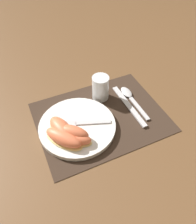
{
  "coord_description": "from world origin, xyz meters",
  "views": [
    {
      "loc": [
        -0.22,
        -0.45,
        0.57
      ],
      "look_at": [
        -0.01,
        0.01,
        0.02
      ],
      "focal_mm": 35.0,
      "sensor_mm": 36.0,
      "label": 1
    }
  ],
  "objects_px": {
    "spoon": "(130,96)",
    "fork": "(78,123)",
    "citrus_wedge_0": "(62,130)",
    "juice_glass": "(100,89)",
    "citrus_wedge_1": "(64,138)",
    "citrus_wedge_3": "(75,139)",
    "citrus_wedge_2": "(73,133)",
    "knife": "(130,107)",
    "plate": "(77,126)"
  },
  "relations": [
    {
      "from": "juice_glass",
      "to": "citrus_wedge_1",
      "type": "xyz_separation_m",
      "value": [
        -0.19,
        -0.15,
        -0.01
      ]
    },
    {
      "from": "spoon",
      "to": "citrus_wedge_0",
      "type": "distance_m",
      "value": 0.29
    },
    {
      "from": "juice_glass",
      "to": "fork",
      "type": "bearing_deg",
      "value": -141.66
    },
    {
      "from": "juice_glass",
      "to": "citrus_wedge_0",
      "type": "bearing_deg",
      "value": -147.8
    },
    {
      "from": "citrus_wedge_2",
      "to": "citrus_wedge_3",
      "type": "distance_m",
      "value": 0.02
    },
    {
      "from": "juice_glass",
      "to": "citrus_wedge_2",
      "type": "distance_m",
      "value": 0.22
    },
    {
      "from": "fork",
      "to": "citrus_wedge_1",
      "type": "distance_m",
      "value": 0.08
    },
    {
      "from": "spoon",
      "to": "citrus_wedge_3",
      "type": "bearing_deg",
      "value": -155.65
    },
    {
      "from": "citrus_wedge_1",
      "to": "citrus_wedge_0",
      "type": "bearing_deg",
      "value": 80.7
    },
    {
      "from": "juice_glass",
      "to": "citrus_wedge_0",
      "type": "height_order",
      "value": "juice_glass"
    },
    {
      "from": "spoon",
      "to": "fork",
      "type": "bearing_deg",
      "value": -166.52
    },
    {
      "from": "juice_glass",
      "to": "citrus_wedge_3",
      "type": "distance_m",
      "value": 0.23
    },
    {
      "from": "citrus_wedge_3",
      "to": "fork",
      "type": "bearing_deg",
      "value": 62.24
    },
    {
      "from": "juice_glass",
      "to": "fork",
      "type": "height_order",
      "value": "juice_glass"
    },
    {
      "from": "citrus_wedge_2",
      "to": "citrus_wedge_1",
      "type": "bearing_deg",
      "value": -172.37
    },
    {
      "from": "fork",
      "to": "citrus_wedge_2",
      "type": "bearing_deg",
      "value": -127.01
    },
    {
      "from": "fork",
      "to": "citrus_wedge_0",
      "type": "height_order",
      "value": "citrus_wedge_0"
    },
    {
      "from": "citrus_wedge_0",
      "to": "citrus_wedge_1",
      "type": "distance_m",
      "value": 0.03
    },
    {
      "from": "juice_glass",
      "to": "citrus_wedge_2",
      "type": "xyz_separation_m",
      "value": [
        -0.16,
        -0.14,
        -0.0
      ]
    },
    {
      "from": "knife",
      "to": "citrus_wedge_2",
      "type": "bearing_deg",
      "value": -167.24
    },
    {
      "from": "spoon",
      "to": "citrus_wedge_3",
      "type": "height_order",
      "value": "citrus_wedge_3"
    },
    {
      "from": "citrus_wedge_0",
      "to": "citrus_wedge_3",
      "type": "distance_m",
      "value": 0.05
    },
    {
      "from": "juice_glass",
      "to": "spoon",
      "type": "distance_m",
      "value": 0.12
    },
    {
      "from": "citrus_wedge_1",
      "to": "citrus_wedge_2",
      "type": "relative_size",
      "value": 1.18
    },
    {
      "from": "juice_glass",
      "to": "citrus_wedge_3",
      "type": "bearing_deg",
      "value": -134.4
    },
    {
      "from": "spoon",
      "to": "citrus_wedge_1",
      "type": "bearing_deg",
      "value": -160.55
    },
    {
      "from": "spoon",
      "to": "citrus_wedge_1",
      "type": "xyz_separation_m",
      "value": [
        -0.29,
        -0.1,
        0.03
      ]
    },
    {
      "from": "citrus_wedge_2",
      "to": "plate",
      "type": "bearing_deg",
      "value": 55.27
    },
    {
      "from": "citrus_wedge_0",
      "to": "citrus_wedge_2",
      "type": "relative_size",
      "value": 1.15
    },
    {
      "from": "knife",
      "to": "spoon",
      "type": "bearing_deg",
      "value": 59.78
    },
    {
      "from": "knife",
      "to": "fork",
      "type": "distance_m",
      "value": 0.2
    },
    {
      "from": "citrus_wedge_0",
      "to": "citrus_wedge_1",
      "type": "height_order",
      "value": "citrus_wedge_0"
    },
    {
      "from": "citrus_wedge_1",
      "to": "citrus_wedge_3",
      "type": "height_order",
      "value": "citrus_wedge_1"
    },
    {
      "from": "citrus_wedge_1",
      "to": "citrus_wedge_2",
      "type": "xyz_separation_m",
      "value": [
        0.03,
        0.0,
        0.0
      ]
    },
    {
      "from": "plate",
      "to": "knife",
      "type": "distance_m",
      "value": 0.2
    },
    {
      "from": "citrus_wedge_1",
      "to": "citrus_wedge_3",
      "type": "relative_size",
      "value": 1.19
    },
    {
      "from": "plate",
      "to": "fork",
      "type": "distance_m",
      "value": 0.01
    },
    {
      "from": "juice_glass",
      "to": "citrus_wedge_3",
      "type": "xyz_separation_m",
      "value": [
        -0.16,
        -0.16,
        -0.01
      ]
    },
    {
      "from": "plate",
      "to": "juice_glass",
      "type": "relative_size",
      "value": 2.74
    },
    {
      "from": "juice_glass",
      "to": "citrus_wedge_1",
      "type": "relative_size",
      "value": 0.7
    },
    {
      "from": "knife",
      "to": "juice_glass",
      "type": "bearing_deg",
      "value": 128.59
    },
    {
      "from": "spoon",
      "to": "fork",
      "type": "xyz_separation_m",
      "value": [
        -0.23,
        -0.05,
        0.01
      ]
    },
    {
      "from": "juice_glass",
      "to": "citrus_wedge_0",
      "type": "xyz_separation_m",
      "value": [
        -0.18,
        -0.12,
        -0.01
      ]
    },
    {
      "from": "citrus_wedge_0",
      "to": "citrus_wedge_2",
      "type": "height_order",
      "value": "citrus_wedge_2"
    },
    {
      "from": "juice_glass",
      "to": "citrus_wedge_3",
      "type": "height_order",
      "value": "juice_glass"
    },
    {
      "from": "juice_glass",
      "to": "knife",
      "type": "height_order",
      "value": "juice_glass"
    },
    {
      "from": "fork",
      "to": "citrus_wedge_1",
      "type": "height_order",
      "value": "citrus_wedge_1"
    },
    {
      "from": "spoon",
      "to": "citrus_wedge_3",
      "type": "distance_m",
      "value": 0.29
    },
    {
      "from": "plate",
      "to": "knife",
      "type": "relative_size",
      "value": 1.15
    },
    {
      "from": "spoon",
      "to": "fork",
      "type": "distance_m",
      "value": 0.23
    }
  ]
}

